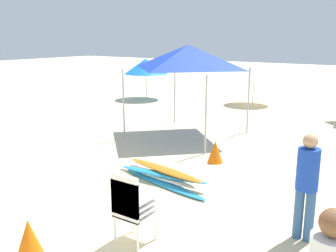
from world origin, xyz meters
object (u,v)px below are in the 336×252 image
object	(u,v)px
lifeguard_near_left	(307,180)
popup_canopy	(188,57)
beach_umbrella_left	(146,66)
beach_umbrella_far	(254,73)
surfboard_pile	(161,176)
stacked_plastic_chairs	(131,203)
traffic_cone_far	(215,152)
traffic_cone_near	(29,240)

from	to	relation	value
lifeguard_near_left	popup_canopy	distance (m)	6.52
beach_umbrella_left	beach_umbrella_far	size ratio (longest dim) A/B	1.08
beach_umbrella_left	surfboard_pile	bearing A→B (deg)	-51.01
stacked_plastic_chairs	lifeguard_near_left	world-z (taller)	lifeguard_near_left
surfboard_pile	lifeguard_near_left	distance (m)	3.23
stacked_plastic_chairs	popup_canopy	bearing A→B (deg)	114.14
beach_umbrella_far	traffic_cone_far	xyz separation A→B (m)	(2.37, -8.19, -1.12)
beach_umbrella_left	traffic_cone_near	world-z (taller)	beach_umbrella_left
surfboard_pile	traffic_cone_far	size ratio (longest dim) A/B	4.79
stacked_plastic_chairs	popup_canopy	world-z (taller)	popup_canopy
surfboard_pile	beach_umbrella_left	world-z (taller)	beach_umbrella_left
stacked_plastic_chairs	beach_umbrella_far	size ratio (longest dim) A/B	0.57
lifeguard_near_left	traffic_cone_near	xyz separation A→B (m)	(-2.89, -2.65, -0.64)
popup_canopy	traffic_cone_near	bearing A→B (deg)	-75.78
stacked_plastic_chairs	beach_umbrella_left	bearing A→B (deg)	126.46
lifeguard_near_left	beach_umbrella_left	world-z (taller)	beach_umbrella_left
traffic_cone_near	traffic_cone_far	world-z (taller)	traffic_cone_near
popup_canopy	beach_umbrella_left	bearing A→B (deg)	137.44
beach_umbrella_far	traffic_cone_far	distance (m)	8.60
beach_umbrella_left	traffic_cone_far	distance (m)	9.99
popup_canopy	traffic_cone_near	xyz separation A→B (m)	(1.77, -6.98, -2.09)
popup_canopy	beach_umbrella_far	distance (m)	6.43
beach_umbrella_far	traffic_cone_near	world-z (taller)	beach_umbrella_far
stacked_plastic_chairs	beach_umbrella_left	distance (m)	13.46
stacked_plastic_chairs	lifeguard_near_left	bearing A→B (deg)	37.87
stacked_plastic_chairs	beach_umbrella_far	xyz separation A→B (m)	(-3.11, 12.24, 0.74)
popup_canopy	traffic_cone_far	distance (m)	3.40
surfboard_pile	beach_umbrella_left	bearing A→B (deg)	128.99
surfboard_pile	traffic_cone_near	bearing A→B (deg)	-87.08
surfboard_pile	traffic_cone_far	xyz separation A→B (m)	(0.31, 1.82, 0.11)
stacked_plastic_chairs	traffic_cone_near	distance (m)	1.44
popup_canopy	traffic_cone_near	world-z (taller)	popup_canopy
stacked_plastic_chairs	surfboard_pile	bearing A→B (deg)	115.07
stacked_plastic_chairs	traffic_cone_far	world-z (taller)	stacked_plastic_chairs
surfboard_pile	beach_umbrella_far	world-z (taller)	beach_umbrella_far
beach_umbrella_left	stacked_plastic_chairs	bearing A→B (deg)	-53.54
beach_umbrella_far	traffic_cone_near	size ratio (longest dim) A/B	3.26
stacked_plastic_chairs	beach_umbrella_left	xyz separation A→B (m)	(-7.98, 10.80, 0.93)
traffic_cone_near	stacked_plastic_chairs	bearing A→B (deg)	51.07
popup_canopy	traffic_cone_far	size ratio (longest dim) A/B	5.20
popup_canopy	traffic_cone_near	distance (m)	7.50
popup_canopy	traffic_cone_far	xyz separation A→B (m)	(1.91, -1.85, -2.12)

